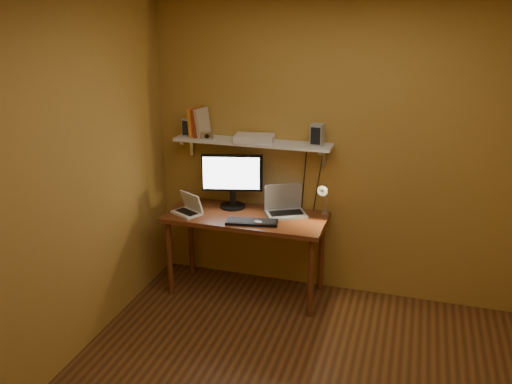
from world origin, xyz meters
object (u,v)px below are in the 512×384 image
(desk_lamp, at_px, (324,196))
(laptop, at_px, (285,206))
(desk, at_px, (246,224))
(netbook, at_px, (189,208))
(speaker_left, at_px, (189,127))
(shelf_camera, at_px, (208,136))
(mouse, at_px, (258,223))
(monitor, at_px, (232,178))
(speaker_right, at_px, (317,135))
(router, at_px, (255,138))
(wall_shelf, at_px, (252,143))
(keyboard, at_px, (252,222))

(desk_lamp, bearing_deg, laptop, 176.08)
(desk_lamp, bearing_deg, desk, -169.19)
(desk, bearing_deg, laptop, 25.61)
(netbook, relative_size, desk_lamp, 0.81)
(desk, relative_size, netbook, 4.59)
(netbook, bearing_deg, laptop, 45.29)
(netbook, xyz_separation_m, speaker_left, (-0.10, 0.30, 0.65))
(shelf_camera, bearing_deg, mouse, -28.41)
(monitor, distance_m, desk_lamp, 0.84)
(monitor, relative_size, speaker_right, 2.94)
(netbook, bearing_deg, speaker_right, 43.60)
(laptop, distance_m, router, 0.65)
(wall_shelf, bearing_deg, monitor, -169.07)
(monitor, height_order, desk_lamp, monitor)
(netbook, height_order, speaker_left, speaker_left)
(wall_shelf, bearing_deg, speaker_left, 179.94)
(laptop, xyz_separation_m, shelf_camera, (-0.70, -0.02, 0.59))
(wall_shelf, height_order, netbook, wall_shelf)
(laptop, distance_m, shelf_camera, 0.92)
(laptop, relative_size, keyboard, 0.94)
(laptop, relative_size, desk_lamp, 1.10)
(mouse, bearing_deg, keyboard, -171.79)
(router, bearing_deg, speaker_right, 1.51)
(keyboard, bearing_deg, wall_shelf, 96.58)
(speaker_left, bearing_deg, desk, -8.31)
(desk, bearing_deg, netbook, -168.45)
(mouse, height_order, desk_lamp, desk_lamp)
(speaker_left, distance_m, speaker_right, 1.17)
(wall_shelf, relative_size, desk_lamp, 3.73)
(mouse, bearing_deg, wall_shelf, 131.96)
(monitor, distance_m, router, 0.43)
(netbook, height_order, shelf_camera, shelf_camera)
(mouse, distance_m, speaker_right, 0.89)
(desk, xyz_separation_m, netbook, (-0.50, -0.10, 0.14))
(netbook, bearing_deg, shelf_camera, 93.65)
(mouse, height_order, speaker_right, speaker_right)
(desk, relative_size, laptop, 3.41)
(laptop, height_order, router, router)
(router, bearing_deg, desk, -97.54)
(desk, xyz_separation_m, laptop, (0.31, 0.15, 0.15))
(desk, bearing_deg, keyboard, -56.99)
(wall_shelf, distance_m, keyboard, 0.70)
(keyboard, distance_m, speaker_right, 0.92)
(laptop, bearing_deg, speaker_left, 148.74)
(netbook, relative_size, speaker_left, 1.86)
(desk, height_order, monitor, monitor)
(wall_shelf, bearing_deg, mouse, -65.78)
(keyboard, height_order, router, router)
(laptop, bearing_deg, shelf_camera, 153.19)
(laptop, xyz_separation_m, netbook, (-0.81, -0.25, -0.02))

